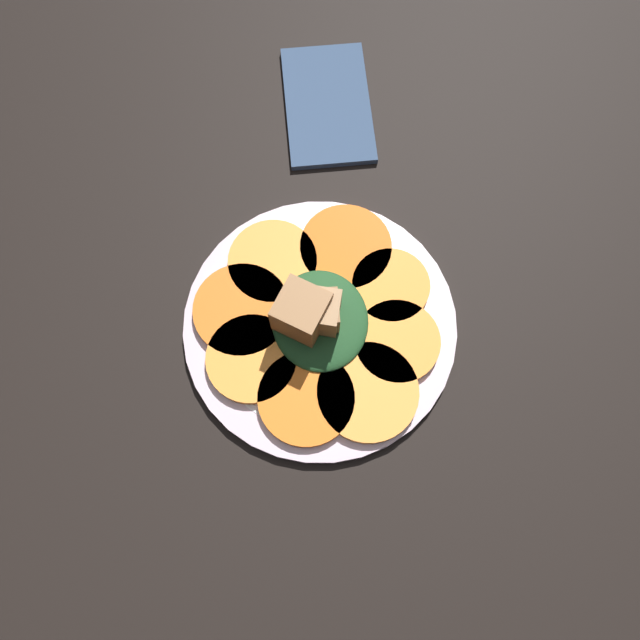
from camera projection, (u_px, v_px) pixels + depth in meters
table_slab at (320, 329)px, 65.08cm from camera, size 120.00×120.00×2.00cm
plate at (320, 325)px, 63.64cm from camera, size 27.82×27.82×1.05cm
carrot_slice_0 at (251, 359)px, 61.51cm from camera, size 9.02×9.02×0.82cm
carrot_slice_1 at (306, 398)px, 60.29cm from camera, size 9.44×9.44×0.82cm
carrot_slice_2 at (368, 392)px, 60.48cm from camera, size 9.95×9.95×0.82cm
carrot_slice_3 at (397, 341)px, 62.06cm from camera, size 8.60×8.60×0.82cm
carrot_slice_4 at (391, 286)px, 63.90cm from camera, size 8.02×8.02×0.82cm
carrot_slice_5 at (346, 247)px, 65.23cm from camera, size 9.62×9.62×0.82cm
carrot_slice_6 at (273, 261)px, 64.73cm from camera, size 9.27×9.27×0.82cm
carrot_slice_7 at (242, 310)px, 63.09cm from camera, size 9.86×9.86×0.82cm
center_pile at (316, 316)px, 60.80cm from camera, size 10.75×9.70×6.39cm
fork at (379, 339)px, 62.36cm from camera, size 18.59×3.73×0.40cm
napkin at (328, 105)px, 72.03cm from camera, size 16.15×9.69×0.80cm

